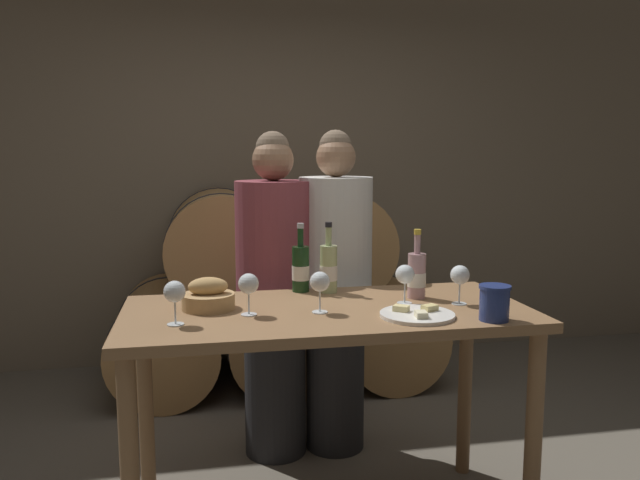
% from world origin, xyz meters
% --- Properties ---
extents(stone_wall_back, '(10.00, 0.12, 3.20)m').
position_xyz_m(stone_wall_back, '(0.00, 2.25, 1.60)').
color(stone_wall_back, '#7F705B').
rests_on(stone_wall_back, ground_plane).
extents(barrel_stack, '(2.12, 0.92, 1.29)m').
position_xyz_m(barrel_stack, '(-0.00, 1.67, 0.58)').
color(barrel_stack, '#A87A47').
rests_on(barrel_stack, ground_plane).
extents(tasting_table, '(1.58, 0.74, 0.91)m').
position_xyz_m(tasting_table, '(0.00, 0.00, 0.79)').
color(tasting_table, olive).
rests_on(tasting_table, ground_plane).
extents(person_left, '(0.38, 0.38, 1.62)m').
position_xyz_m(person_left, '(-0.13, 0.68, 0.81)').
color(person_left, '#232326').
rests_on(person_left, ground_plane).
extents(person_right, '(0.36, 0.36, 1.63)m').
position_xyz_m(person_right, '(0.18, 0.68, 0.82)').
color(person_right, '#232326').
rests_on(person_right, ground_plane).
extents(wine_bottle_red, '(0.08, 0.08, 0.30)m').
position_xyz_m(wine_bottle_red, '(-0.05, 0.32, 1.02)').
color(wine_bottle_red, '#193819').
rests_on(wine_bottle_red, tasting_table).
extents(wine_bottle_white, '(0.08, 0.08, 0.31)m').
position_xyz_m(wine_bottle_white, '(0.06, 0.28, 1.02)').
color(wine_bottle_white, '#ADBC7F').
rests_on(wine_bottle_white, tasting_table).
extents(wine_bottle_rose, '(0.08, 0.08, 0.29)m').
position_xyz_m(wine_bottle_rose, '(0.40, 0.11, 1.01)').
color(wine_bottle_rose, '#BC8E93').
rests_on(wine_bottle_rose, tasting_table).
extents(blue_crock, '(0.12, 0.12, 0.13)m').
position_xyz_m(blue_crock, '(0.56, -0.29, 0.98)').
color(blue_crock, navy).
rests_on(blue_crock, tasting_table).
extents(bread_basket, '(0.21, 0.21, 0.13)m').
position_xyz_m(bread_basket, '(-0.46, 0.08, 0.96)').
color(bread_basket, tan).
rests_on(bread_basket, tasting_table).
extents(cheese_plate, '(0.28, 0.28, 0.04)m').
position_xyz_m(cheese_plate, '(0.30, -0.19, 0.92)').
color(cheese_plate, white).
rests_on(cheese_plate, tasting_table).
extents(wine_glass_far_left, '(0.08, 0.08, 0.16)m').
position_xyz_m(wine_glass_far_left, '(-0.57, -0.13, 1.03)').
color(wine_glass_far_left, white).
rests_on(wine_glass_far_left, tasting_table).
extents(wine_glass_left, '(0.08, 0.08, 0.16)m').
position_xyz_m(wine_glass_left, '(-0.31, -0.04, 1.03)').
color(wine_glass_left, white).
rests_on(wine_glass_left, tasting_table).
extents(wine_glass_center, '(0.08, 0.08, 0.16)m').
position_xyz_m(wine_glass_center, '(-0.04, -0.06, 1.03)').
color(wine_glass_center, white).
rests_on(wine_glass_center, tasting_table).
extents(wine_glass_right, '(0.08, 0.08, 0.16)m').
position_xyz_m(wine_glass_right, '(0.32, 0.02, 1.03)').
color(wine_glass_right, white).
rests_on(wine_glass_right, tasting_table).
extents(wine_glass_far_right, '(0.08, 0.08, 0.16)m').
position_xyz_m(wine_glass_far_right, '(0.53, -0.03, 1.03)').
color(wine_glass_far_right, white).
rests_on(wine_glass_far_right, tasting_table).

